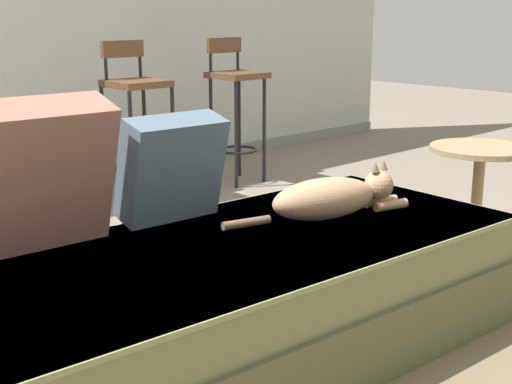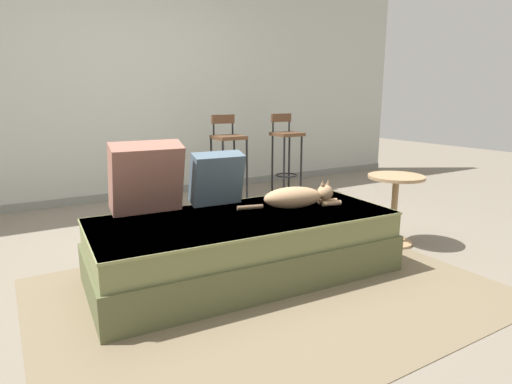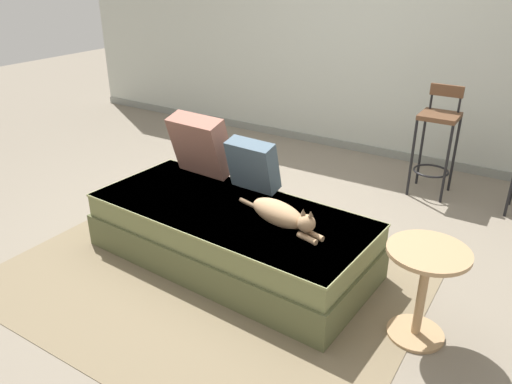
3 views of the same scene
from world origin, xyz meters
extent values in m
plane|color=slate|center=(0.00, 0.00, 0.00)|extent=(16.00, 16.00, 0.00)
cube|color=brown|center=(0.00, -0.40, 0.12)|extent=(2.02, 0.99, 0.25)
cube|color=olive|center=(0.00, -0.40, 0.33)|extent=(1.98, 0.95, 0.17)
cube|color=#868C57|center=(0.00, -0.40, 0.41)|extent=(2.00, 0.97, 0.02)
cube|color=#936051|center=(-0.52, -0.03, 0.66)|extent=(0.47, 0.31, 0.48)
cube|color=#4C6070|center=(-0.03, -0.06, 0.61)|extent=(0.37, 0.24, 0.38)
ellipsoid|color=tan|center=(0.38, -0.41, 0.49)|extent=(0.45, 0.27, 0.15)
sphere|color=tan|center=(0.62, -0.47, 0.51)|extent=(0.11, 0.11, 0.11)
cone|color=brown|center=(0.59, -0.47, 0.58)|extent=(0.03, 0.03, 0.04)
cone|color=brown|center=(0.64, -0.47, 0.58)|extent=(0.03, 0.03, 0.04)
cylinder|color=tan|center=(0.65, -0.51, 0.44)|extent=(0.14, 0.07, 0.04)
cylinder|color=tan|center=(0.66, -0.45, 0.44)|extent=(0.14, 0.07, 0.04)
cylinder|color=brown|center=(0.10, -0.30, 0.43)|extent=(0.18, 0.08, 0.03)
cylinder|color=black|center=(0.73, 1.36, 0.35)|extent=(0.02, 0.02, 0.70)
cylinder|color=black|center=(1.03, 1.36, 0.35)|extent=(0.02, 0.02, 0.70)
cylinder|color=black|center=(0.73, 1.65, 0.35)|extent=(0.02, 0.02, 0.70)
cylinder|color=black|center=(1.03, 1.65, 0.35)|extent=(0.02, 0.02, 0.70)
torus|color=black|center=(0.88, 1.51, 0.21)|extent=(0.31, 0.31, 0.02)
cube|color=brown|center=(0.88, 1.51, 0.72)|extent=(0.32, 0.32, 0.04)
cylinder|color=black|center=(0.76, 1.64, 0.81)|extent=(0.02, 0.02, 0.22)
cylinder|color=black|center=(1.00, 1.64, 0.81)|extent=(0.02, 0.02, 0.22)
cube|color=brown|center=(0.88, 1.64, 0.92)|extent=(0.28, 0.03, 0.10)
cylinder|color=black|center=(1.55, 1.38, 0.35)|extent=(0.02, 0.02, 0.70)
cylinder|color=black|center=(1.80, 1.38, 0.35)|extent=(0.02, 0.02, 0.70)
cylinder|color=black|center=(1.55, 1.63, 0.35)|extent=(0.02, 0.02, 0.70)
cylinder|color=black|center=(1.80, 1.63, 0.35)|extent=(0.02, 0.02, 0.70)
torus|color=black|center=(1.67, 1.51, 0.22)|extent=(0.27, 0.27, 0.02)
cube|color=brown|center=(1.67, 1.51, 0.72)|extent=(0.32, 0.32, 0.04)
cylinder|color=black|center=(1.55, 1.64, 0.81)|extent=(0.02, 0.02, 0.21)
cylinder|color=black|center=(1.79, 1.64, 0.81)|extent=(0.02, 0.02, 0.21)
cube|color=brown|center=(1.67, 1.64, 0.91)|extent=(0.28, 0.03, 0.10)
cylinder|color=tan|center=(1.34, -0.48, 0.27)|extent=(0.05, 0.05, 0.54)
cylinder|color=tan|center=(1.34, -0.48, 0.01)|extent=(0.32, 0.32, 0.02)
cylinder|color=tan|center=(1.34, -0.48, 0.55)|extent=(0.44, 0.44, 0.02)
camera|label=1|loc=(-1.49, -2.04, 1.15)|focal=50.00mm
camera|label=2|loc=(-1.32, -2.75, 1.18)|focal=30.00mm
camera|label=3|loc=(1.76, -2.85, 1.94)|focal=35.00mm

